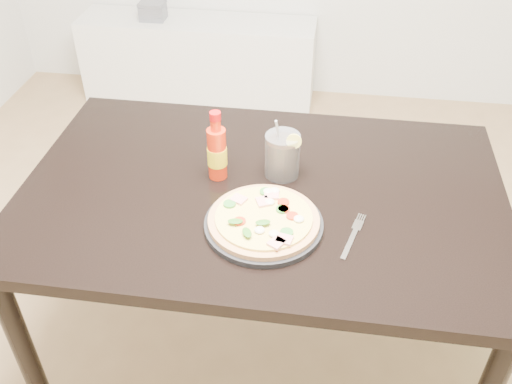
# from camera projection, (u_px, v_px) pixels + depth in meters

# --- Properties ---
(dining_table) EXTENTS (1.40, 0.90, 0.75)m
(dining_table) POSITION_uv_depth(u_px,v_px,m) (262.00, 210.00, 1.71)
(dining_table) COLOR black
(dining_table) RESTS_ON ground
(plate) EXTENTS (0.32, 0.32, 0.02)m
(plate) POSITION_uv_depth(u_px,v_px,m) (264.00, 224.00, 1.52)
(plate) COLOR black
(plate) RESTS_ON dining_table
(pizza) EXTENTS (0.30, 0.30, 0.03)m
(pizza) POSITION_uv_depth(u_px,v_px,m) (264.00, 219.00, 1.51)
(pizza) COLOR tan
(pizza) RESTS_ON plate
(hot_sauce_bottle) EXTENTS (0.06, 0.06, 0.22)m
(hot_sauce_bottle) POSITION_uv_depth(u_px,v_px,m) (217.00, 152.00, 1.65)
(hot_sauce_bottle) COLOR red
(hot_sauce_bottle) RESTS_ON dining_table
(cola_cup) EXTENTS (0.11, 0.10, 0.19)m
(cola_cup) POSITION_uv_depth(u_px,v_px,m) (282.00, 156.00, 1.67)
(cola_cup) COLOR black
(cola_cup) RESTS_ON dining_table
(fork) EXTENTS (0.07, 0.19, 0.00)m
(fork) POSITION_uv_depth(u_px,v_px,m) (354.00, 235.00, 1.49)
(fork) COLOR silver
(fork) RESTS_ON dining_table
(media_console) EXTENTS (1.40, 0.34, 0.50)m
(media_console) POSITION_uv_depth(u_px,v_px,m) (199.00, 60.00, 3.48)
(media_console) COLOR white
(media_console) RESTS_ON ground
(cd_stack) EXTENTS (0.14, 0.12, 0.10)m
(cd_stack) POSITION_uv_depth(u_px,v_px,m) (153.00, 10.00, 3.31)
(cd_stack) COLOR slate
(cd_stack) RESTS_ON media_console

